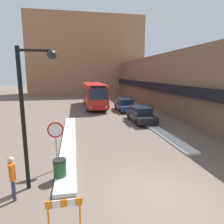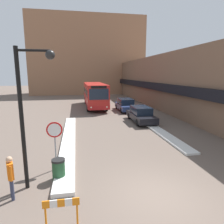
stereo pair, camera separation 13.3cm
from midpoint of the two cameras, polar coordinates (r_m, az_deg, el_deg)
ground_plane at (r=8.57m, az=13.35°, el=-22.28°), size 160.00×160.00×0.00m
building_row_right at (r=33.21m, az=13.03°, el=8.65°), size 5.50×60.00×7.12m
building_backdrop_far at (r=49.48m, az=-6.87°, el=15.51°), size 26.00×8.00×17.53m
snow_bank_left at (r=14.53m, az=-12.00°, el=-7.68°), size 0.90×13.46×0.18m
snow_bank_right at (r=17.02m, az=13.23°, el=-5.08°), size 0.90×10.28×0.13m
city_bus at (r=28.39m, az=-4.81°, el=5.07°), size 2.62×10.69×3.34m
parked_car_front at (r=19.71m, az=8.48°, el=-0.67°), size 1.81×4.66×1.52m
parked_car_middle at (r=25.63m, az=4.03°, el=2.09°), size 1.94×4.69×1.53m
stop_sign at (r=9.99m, az=-15.68°, el=-6.43°), size 0.76×0.08×2.40m
street_lamp at (r=8.30m, az=-22.25°, el=2.47°), size 1.46×0.36×5.64m
pedestrian at (r=8.57m, az=-26.61°, el=-15.44°), size 0.36×0.52×1.68m
trash_bin at (r=9.49m, az=-14.59°, el=-15.54°), size 0.59×0.59×0.95m
construction_barricade at (r=6.84m, az=-13.69°, el=-24.99°), size 1.10×0.06×0.94m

